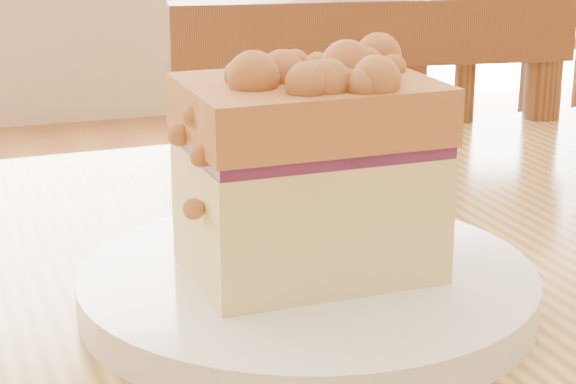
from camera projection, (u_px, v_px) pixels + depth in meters
The scene contains 3 objects.
cafe_chair_main at pixel (333, 368), 1.11m from camera, with size 0.45×0.45×0.87m.
plate at pixel (307, 287), 0.51m from camera, with size 0.23×0.23×0.02m.
cake_slice at pixel (304, 162), 0.49m from camera, with size 0.13×0.09×0.11m.
Camera 1 is at (-0.24, -0.12, 0.96)m, focal length 62.00 mm.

